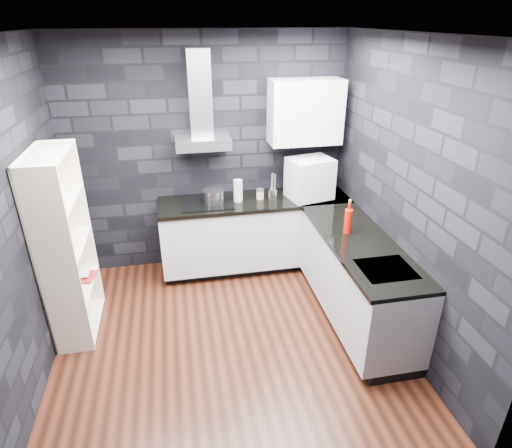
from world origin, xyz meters
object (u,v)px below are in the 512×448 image
object	(u,v)px
pot	(214,197)
fruit_bowl	(62,250)
storage_jar	(260,195)
bookshelf	(66,247)
utensil_crock	(273,195)
red_bottle	(348,221)
glass_vase	(238,191)
appliance_garage	(310,179)

from	to	relation	value
pot	fruit_bowl	xyz separation A→B (m)	(-1.45, -0.88, -0.04)
fruit_bowl	storage_jar	bearing A→B (deg)	24.76
pot	bookshelf	world-z (taller)	bookshelf
pot	storage_jar	distance (m)	0.54
utensil_crock	red_bottle	xyz separation A→B (m)	(0.52, -0.96, 0.06)
storage_jar	fruit_bowl	size ratio (longest dim) A/B	0.45
pot	glass_vase	bearing A→B (deg)	3.12
utensil_crock	red_bottle	world-z (taller)	red_bottle
pot	glass_vase	size ratio (longest dim) A/B	0.89
pot	appliance_garage	distance (m)	1.12
storage_jar	pot	bearing A→B (deg)	-176.34
red_bottle	storage_jar	bearing A→B (deg)	123.17
pot	utensil_crock	world-z (taller)	pot
pot	fruit_bowl	size ratio (longest dim) A/B	0.98
red_bottle	bookshelf	distance (m)	2.66
utensil_crock	appliance_garage	distance (m)	0.46
pot	appliance_garage	world-z (taller)	appliance_garage
glass_vase	appliance_garage	distance (m)	0.84
glass_vase	red_bottle	bearing A→B (deg)	-47.12
utensil_crock	fruit_bowl	size ratio (longest dim) A/B	0.53
red_bottle	appliance_garage	bearing A→B (deg)	95.54
red_bottle	bookshelf	bearing A→B (deg)	175.26
appliance_garage	red_bottle	bearing A→B (deg)	-96.77
fruit_bowl	bookshelf	bearing A→B (deg)	90.00
glass_vase	storage_jar	size ratio (longest dim) A/B	2.44
fruit_bowl	pot	bearing A→B (deg)	31.36
appliance_garage	storage_jar	bearing A→B (deg)	161.64
storage_jar	utensil_crock	distance (m)	0.15
utensil_crock	red_bottle	size ratio (longest dim) A/B	0.50
storage_jar	red_bottle	distance (m)	1.21
utensil_crock	appliance_garage	xyz separation A→B (m)	(0.43, -0.00, 0.16)
glass_vase	red_bottle	world-z (taller)	glass_vase
glass_vase	utensil_crock	size ratio (longest dim) A/B	2.06
appliance_garage	red_bottle	xyz separation A→B (m)	(0.09, -0.95, -0.10)
red_bottle	fruit_bowl	bearing A→B (deg)	177.95
red_bottle	fruit_bowl	size ratio (longest dim) A/B	1.07
pot	red_bottle	bearing A→B (deg)	-39.13
pot	appliance_garage	bearing A→B (deg)	-1.34
utensil_crock	bookshelf	bearing A→B (deg)	-160.87
red_bottle	glass_vase	bearing A→B (deg)	132.88
appliance_garage	bookshelf	bearing A→B (deg)	-176.33
glass_vase	bookshelf	distance (m)	1.89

